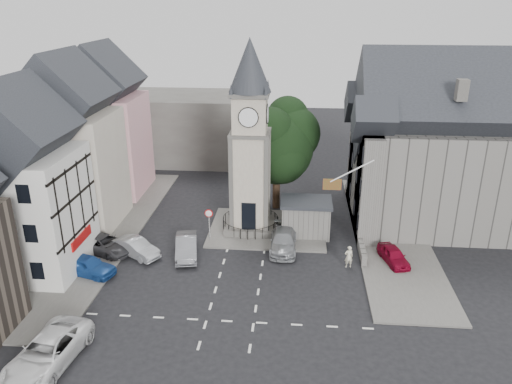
# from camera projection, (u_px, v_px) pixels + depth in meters

# --- Properties ---
(ground) EXTENTS (120.00, 120.00, 0.00)m
(ground) POSITION_uv_depth(u_px,v_px,m) (240.00, 276.00, 36.57)
(ground) COLOR black
(ground) RESTS_ON ground
(pavement_west) EXTENTS (6.00, 30.00, 0.14)m
(pavement_west) POSITION_uv_depth(u_px,v_px,m) (105.00, 233.00, 43.10)
(pavement_west) COLOR #595651
(pavement_west) RESTS_ON ground
(pavement_east) EXTENTS (6.00, 26.00, 0.14)m
(pavement_east) POSITION_uv_depth(u_px,v_px,m) (389.00, 233.00, 43.00)
(pavement_east) COLOR #595651
(pavement_east) RESTS_ON ground
(central_island) EXTENTS (10.00, 8.00, 0.16)m
(central_island) POSITION_uv_depth(u_px,v_px,m) (268.00, 229.00, 43.83)
(central_island) COLOR #595651
(central_island) RESTS_ON ground
(road_markings) EXTENTS (20.00, 8.00, 0.01)m
(road_markings) POSITION_uv_depth(u_px,v_px,m) (230.00, 321.00, 31.46)
(road_markings) COLOR silver
(road_markings) RESTS_ON ground
(clock_tower) EXTENTS (4.86, 4.86, 16.25)m
(clock_tower) POSITION_uv_depth(u_px,v_px,m) (250.00, 140.00, 41.00)
(clock_tower) COLOR #4C4944
(clock_tower) RESTS_ON ground
(stone_shelter) EXTENTS (4.30, 3.30, 3.08)m
(stone_shelter) POSITION_uv_depth(u_px,v_px,m) (306.00, 217.00, 42.57)
(stone_shelter) COLOR #65625D
(stone_shelter) RESTS_ON ground
(town_tree) EXTENTS (7.20, 7.20, 10.80)m
(town_tree) POSITION_uv_depth(u_px,v_px,m) (277.00, 138.00, 45.91)
(town_tree) COLOR black
(town_tree) RESTS_ON ground
(warning_sign_post) EXTENTS (0.70, 0.19, 2.85)m
(warning_sign_post) POSITION_uv_depth(u_px,v_px,m) (209.00, 219.00, 41.12)
(warning_sign_post) COLOR black
(warning_sign_post) RESTS_ON ground
(terrace_pink) EXTENTS (8.10, 7.60, 12.80)m
(terrace_pink) POSITION_uv_depth(u_px,v_px,m) (105.00, 130.00, 50.23)
(terrace_pink) COLOR pink
(terrace_pink) RESTS_ON ground
(terrace_cream) EXTENTS (8.10, 7.60, 12.80)m
(terrace_cream) POSITION_uv_depth(u_px,v_px,m) (71.00, 153.00, 42.82)
(terrace_cream) COLOR beige
(terrace_cream) RESTS_ON ground
(terrace_tudor) EXTENTS (8.10, 7.60, 12.00)m
(terrace_tudor) POSITION_uv_depth(u_px,v_px,m) (23.00, 191.00, 35.54)
(terrace_tudor) COLOR silver
(terrace_tudor) RESTS_ON ground
(backdrop_west) EXTENTS (20.00, 10.00, 8.00)m
(backdrop_west) POSITION_uv_depth(u_px,v_px,m) (170.00, 127.00, 62.02)
(backdrop_west) COLOR #4C4944
(backdrop_west) RESTS_ON ground
(east_building) EXTENTS (14.40, 11.40, 12.60)m
(east_building) POSITION_uv_depth(u_px,v_px,m) (432.00, 155.00, 43.22)
(east_building) COLOR #65625D
(east_building) RESTS_ON ground
(east_boundary_wall) EXTENTS (0.40, 16.00, 0.90)m
(east_boundary_wall) POSITION_uv_depth(u_px,v_px,m) (354.00, 218.00, 44.94)
(east_boundary_wall) COLOR #65625D
(east_boundary_wall) RESTS_ON ground
(flagpole) EXTENTS (3.68, 0.10, 2.74)m
(flagpole) POSITION_uv_depth(u_px,v_px,m) (352.00, 171.00, 37.07)
(flagpole) COLOR white
(flagpole) RESTS_ON ground
(car_west_blue) EXTENTS (4.70, 2.94, 1.49)m
(car_west_blue) POSITION_uv_depth(u_px,v_px,m) (87.00, 265.00, 36.53)
(car_west_blue) COLOR navy
(car_west_blue) RESTS_ON ground
(car_west_silver) EXTENTS (4.39, 3.47, 1.40)m
(car_west_silver) POSITION_uv_depth(u_px,v_px,m) (136.00, 248.00, 39.21)
(car_west_silver) COLOR #ADB1B6
(car_west_silver) RESTS_ON ground
(car_west_grey) EXTENTS (5.65, 4.10, 1.43)m
(car_west_grey) POSITION_uv_depth(u_px,v_px,m) (104.00, 244.00, 39.75)
(car_west_grey) COLOR #333335
(car_west_grey) RESTS_ON ground
(car_island_silver) EXTENTS (2.51, 4.89, 1.54)m
(car_island_silver) POSITION_uv_depth(u_px,v_px,m) (186.00, 247.00, 39.22)
(car_island_silver) COLOR gray
(car_island_silver) RESTS_ON ground
(car_island_east) EXTENTS (2.10, 5.14, 1.49)m
(car_island_east) POSITION_uv_depth(u_px,v_px,m) (283.00, 241.00, 40.22)
(car_island_east) COLOR gray
(car_island_east) RESTS_ON ground
(car_east_red) EXTENTS (2.39, 3.92, 1.25)m
(car_east_red) POSITION_uv_depth(u_px,v_px,m) (394.00, 255.00, 38.17)
(car_east_red) COLOR maroon
(car_east_red) RESTS_ON ground
(van_sw_white) EXTENTS (3.53, 6.31, 1.67)m
(van_sw_white) POSITION_uv_depth(u_px,v_px,m) (48.00, 352.00, 27.50)
(van_sw_white) COLOR silver
(van_sw_white) RESTS_ON ground
(pedestrian) EXTENTS (0.72, 0.55, 1.77)m
(pedestrian) POSITION_uv_depth(u_px,v_px,m) (349.00, 257.00, 37.46)
(pedestrian) COLOR beige
(pedestrian) RESTS_ON ground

